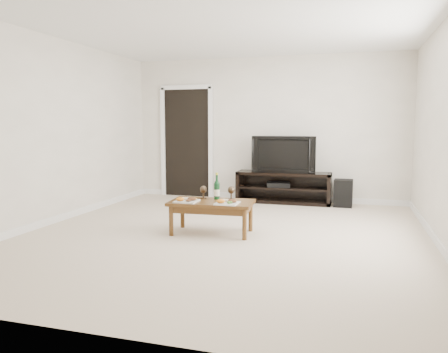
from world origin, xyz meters
TOP-DOWN VIEW (x-y plane):
  - floor at (0.00, 0.00)m, footprint 5.50×5.50m
  - back_wall at (0.00, 2.77)m, footprint 5.00×0.04m
  - ceiling at (0.00, 0.00)m, footprint 5.00×5.50m
  - doorway at (-1.55, 2.73)m, footprint 0.90×0.02m
  - media_console at (0.37, 2.50)m, footprint 1.65×0.45m
  - television at (0.37, 2.50)m, footprint 1.11×0.20m
  - av_receiver at (0.28, 2.48)m, footprint 0.45×0.37m
  - subwoofer at (1.40, 2.43)m, footprint 0.31×0.31m
  - coffee_table at (-0.17, 0.05)m, footprint 1.09×0.64m
  - plate_left at (-0.46, -0.10)m, footprint 0.27×0.27m
  - plate_right at (0.07, -0.09)m, footprint 0.27×0.27m
  - wine_bottle at (-0.15, 0.19)m, footprint 0.07×0.07m
  - goblet_left at (-0.34, 0.20)m, footprint 0.09×0.09m
  - goblet_right at (0.03, 0.25)m, footprint 0.09×0.09m

SIDE VIEW (x-z plane):
  - floor at x=0.00m, z-range 0.00..0.00m
  - coffee_table at x=-0.17m, z-range 0.00..0.42m
  - subwoofer at x=1.40m, z-range 0.00..0.46m
  - media_console at x=0.37m, z-range 0.00..0.55m
  - av_receiver at x=0.28m, z-range 0.29..0.36m
  - plate_left at x=-0.46m, z-range 0.42..0.49m
  - plate_right at x=0.07m, z-range 0.42..0.49m
  - goblet_left at x=-0.34m, z-range 0.42..0.59m
  - goblet_right at x=0.03m, z-range 0.42..0.59m
  - wine_bottle at x=-0.15m, z-range 0.42..0.77m
  - television at x=0.37m, z-range 0.55..1.19m
  - doorway at x=-1.55m, z-range 0.00..2.05m
  - back_wall at x=0.00m, z-range 0.00..2.60m
  - ceiling at x=0.00m, z-range 2.60..2.64m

